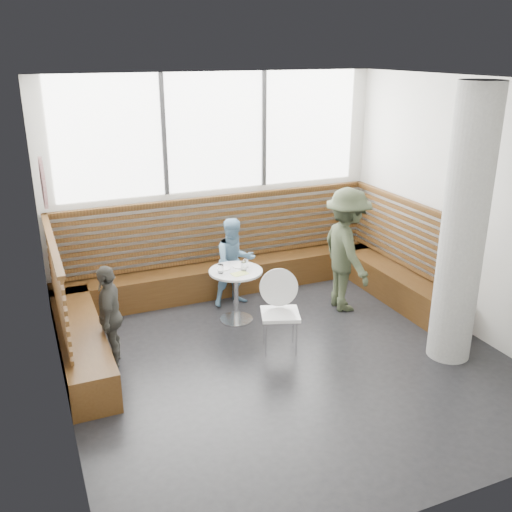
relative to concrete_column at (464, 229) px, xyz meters
name	(u,v)px	position (x,y,z in m)	size (l,w,h in m)	color
room	(292,233)	(-1.85, 0.60, 0.00)	(5.00, 5.00, 3.20)	silver
booth	(235,278)	(-1.85, 2.37, -1.19)	(5.00, 2.50, 1.44)	#3E260F
concrete_column	(464,229)	(0.00, 0.00, 0.00)	(0.50, 0.50, 3.20)	gray
wall_art	(43,183)	(-4.31, 1.00, 0.70)	(0.50, 0.50, 0.03)	white
cafe_table	(236,285)	(-2.03, 1.87, -1.07)	(0.71, 0.71, 0.73)	silver
cafe_chair	(277,304)	(-1.83, 0.98, -1.02)	(0.47, 0.46, 0.99)	white
adult_man	(347,250)	(-0.46, 1.65, -0.73)	(1.13, 0.65, 1.74)	#373F2A
child_back	(235,262)	(-1.85, 2.38, -0.96)	(0.62, 0.49, 1.28)	#6691B1
child_left	(110,315)	(-3.76, 1.41, -0.99)	(0.72, 0.30, 1.23)	#474640
plate_near	(223,268)	(-2.16, 1.98, -0.86)	(0.18, 0.18, 0.01)	white
plate_far	(240,266)	(-1.93, 1.97, -0.86)	(0.21, 0.21, 0.01)	white
glass_left	(221,269)	(-2.25, 1.85, -0.81)	(0.08, 0.08, 0.12)	white
glass_mid	(244,266)	(-1.94, 1.81, -0.81)	(0.08, 0.08, 0.12)	white
glass_right	(246,263)	(-1.87, 1.91, -0.81)	(0.07, 0.07, 0.11)	white
menu_card	(240,274)	(-2.03, 1.73, -0.86)	(0.21, 0.15, 0.00)	#A5C64C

